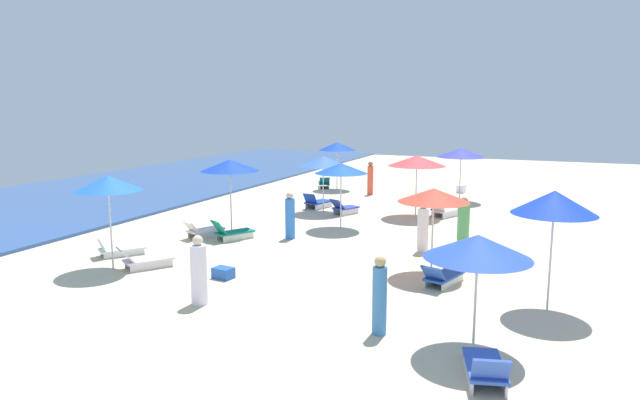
{
  "coord_description": "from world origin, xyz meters",
  "views": [
    {
      "loc": [
        -20.2,
        1.76,
        4.8
      ],
      "look_at": [
        -1.03,
        9.91,
        1.24
      ],
      "focal_mm": 32.56,
      "sensor_mm": 36.0,
      "label": 1
    }
  ],
  "objects": [
    {
      "name": "ground_plane",
      "position": [
        0.0,
        0.0,
        0.0
      ],
      "size": [
        60.0,
        60.0,
        0.0
      ],
      "primitive_type": "plane",
      "color": "beige"
    },
    {
      "name": "ocean",
      "position": [
        0.0,
        23.89,
        0.06
      ],
      "size": [
        60.0,
        12.22,
        0.12
      ],
      "primitive_type": "cube",
      "color": "#2D5091",
      "rests_on": "ground_plane"
    },
    {
      "name": "umbrella_0",
      "position": [
        9.19,
        13.25,
        2.37
      ],
      "size": [
        2.02,
        2.02,
        2.59
      ],
      "color": "silver",
      "rests_on": "ground_plane"
    },
    {
      "name": "lounge_chair_0_0",
      "position": [
        9.45,
        14.13,
        0.26
      ],
      "size": [
        1.61,
        1.17,
        0.68
      ],
      "rotation": [
        0.0,
        0.0,
        2.03
      ],
      "color": "silver",
      "rests_on": "ground_plane"
    },
    {
      "name": "umbrella_1",
      "position": [
        -6.34,
        1.93,
        2.55
      ],
      "size": [
        1.89,
        1.89,
        2.83
      ],
      "color": "silver",
      "rests_on": "ground_plane"
    },
    {
      "name": "umbrella_2",
      "position": [
        0.05,
        9.51,
        2.3
      ],
      "size": [
        2.0,
        2.0,
        2.5
      ],
      "color": "silver",
      "rests_on": "ground_plane"
    },
    {
      "name": "umbrella_3",
      "position": [
        7.95,
        6.39,
        2.36
      ],
      "size": [
        2.33,
        2.33,
        2.58
      ],
      "color": "silver",
      "rests_on": "ground_plane"
    },
    {
      "name": "umbrella_4",
      "position": [
        2.8,
        11.39,
        2.24
      ],
      "size": [
        2.09,
        2.09,
        2.47
      ],
      "color": "silver",
      "rests_on": "ground_plane"
    },
    {
      "name": "lounge_chair_4_0",
      "position": [
        3.57,
        12.01,
        0.27
      ],
      "size": [
        1.53,
        1.01,
        0.73
      ],
      "rotation": [
        0.0,
        0.0,
        1.3
      ],
      "color": "silver",
      "rests_on": "ground_plane"
    },
    {
      "name": "lounge_chair_4_1",
      "position": [
        2.68,
        10.37,
        0.28
      ],
      "size": [
        1.41,
        1.07,
        0.71
      ],
      "rotation": [
        0.0,
        0.0,
        1.14
      ],
      "color": "silver",
      "rests_on": "ground_plane"
    },
    {
      "name": "umbrella_5",
      "position": [
        -4.51,
        5.03,
        2.24
      ],
      "size": [
        1.98,
        1.98,
        2.44
      ],
      "color": "silver",
      "rests_on": "ground_plane"
    },
    {
      "name": "lounge_chair_5_0",
      "position": [
        -5.38,
        4.56,
        0.23
      ],
      "size": [
        1.62,
        0.95,
        0.66
      ],
      "rotation": [
        0.0,
        0.0,
        1.3
      ],
      "color": "silver",
      "rests_on": "ground_plane"
    },
    {
      "name": "umbrella_6",
      "position": [
        -9.21,
        3.18,
        2.08
      ],
      "size": [
        2.05,
        2.05,
        2.31
      ],
      "color": "silver",
      "rests_on": "ground_plane"
    },
    {
      "name": "lounge_chair_6_0",
      "position": [
        -10.5,
        2.79,
        0.27
      ],
      "size": [
        1.54,
        0.97,
        0.71
      ],
      "rotation": [
        0.0,
        0.0,
        1.83
      ],
      "color": "silver",
      "rests_on": "ground_plane"
    },
    {
      "name": "umbrella_7",
      "position": [
        -7.62,
        13.62,
        2.5
      ],
      "size": [
        1.88,
        1.88,
        2.72
      ],
      "color": "silver",
      "rests_on": "ground_plane"
    },
    {
      "name": "lounge_chair_7_0",
      "position": [
        -7.2,
        12.83,
        0.26
      ],
      "size": [
        1.63,
        1.38,
        0.69
      ],
      "rotation": [
        0.0,
        0.0,
        0.98
      ],
      "color": "silver",
      "rests_on": "ground_plane"
    },
    {
      "name": "lounge_chair_7_1",
      "position": [
        -6.39,
        14.53,
        0.23
      ],
      "size": [
        1.55,
        1.38,
        0.68
      ],
      "rotation": [
        0.0,
        0.0,
        0.93
      ],
      "color": "silver",
      "rests_on": "ground_plane"
    },
    {
      "name": "umbrella_8",
      "position": [
        3.41,
        7.43,
        2.36
      ],
      "size": [
        2.39,
        2.39,
        2.58
      ],
      "color": "silver",
      "rests_on": "ground_plane"
    },
    {
      "name": "lounge_chair_8_0",
      "position": [
        3.74,
        6.31,
        0.29
      ],
      "size": [
        1.39,
        1.05,
        0.8
      ],
      "rotation": [
        0.0,
        0.0,
        1.13
      ],
      "color": "silver",
      "rests_on": "ground_plane"
    },
    {
      "name": "lounge_chair_8_1",
      "position": [
        4.33,
        6.54,
        0.26
      ],
      "size": [
        1.37,
        0.82,
        0.7
      ],
      "rotation": [
        0.0,
        0.0,
        1.37
      ],
      "color": "silver",
      "rests_on": "ground_plane"
    },
    {
      "name": "umbrella_9",
      "position": [
        -2.2,
        12.97,
        2.49
      ],
      "size": [
        2.14,
        2.14,
        2.71
      ],
      "color": "silver",
      "rests_on": "ground_plane"
    },
    {
      "name": "lounge_chair_9_0",
      "position": [
        -3.17,
        12.36,
        0.26
      ],
      "size": [
        1.57,
        1.2,
        0.75
      ],
      "rotation": [
        0.0,
        0.0,
        1.07
      ],
      "color": "silver",
      "rests_on": "ground_plane"
    },
    {
      "name": "lounge_chair_9_1",
      "position": [
        -3.26,
        13.49,
        0.25
      ],
      "size": [
        1.54,
        1.08,
        0.65
      ],
      "rotation": [
        0.0,
        0.0,
        1.17
      ],
      "color": "silver",
      "rests_on": "ground_plane"
    },
    {
      "name": "beachgoer_0",
      "position": [
        -2.22,
        10.55,
        0.79
      ],
      "size": [
        0.36,
        0.36,
        1.67
      ],
      "rotation": [
        0.0,
        0.0,
        6.24
      ],
      "color": "#3277DC",
      "rests_on": "ground_plane"
    },
    {
      "name": "beachgoer_1",
      "position": [
        8.19,
        11.0,
        0.83
      ],
      "size": [
        0.35,
        0.35,
        1.73
      ],
      "rotation": [
        0.0,
        0.0,
        1.72
      ],
      "color": "#F8523A",
      "rests_on": "ground_plane"
    },
    {
      "name": "beachgoer_2",
      "position": [
        -2.2,
        5.83,
        0.78
      ],
      "size": [
        0.51,
        0.51,
        1.66
      ],
      "rotation": [
        0.0,
        0.0,
        5.57
      ],
      "color": "silver",
      "rests_on": "ground_plane"
    },
    {
      "name": "beachgoer_3",
      "position": [
        -9.11,
        9.61,
        0.78
      ],
      "size": [
        0.47,
        0.47,
        1.69
      ],
      "rotation": [
        0.0,
        0.0,
        0.2
      ],
      "color": "white",
      "rests_on": "ground_plane"
    },
    {
      "name": "beachgoer_4",
      "position": [
        -9.17,
        5.11,
        0.81
      ],
      "size": [
        0.41,
        0.41,
        1.68
      ],
      "rotation": [
        0.0,
        0.0,
        5.82
      ],
      "color": "#3D7FBF",
      "rests_on": "ground_plane"
    },
    {
      "name": "beachgoer_5",
      "position": [
        -1.19,
        4.72,
        0.79
      ],
      "size": [
        0.5,
        0.5,
        1.71
      ],
      "rotation": [
        0.0,
        0.0,
        0.34
      ],
      "color": "#519F5D",
      "rests_on": "ground_plane"
    },
    {
      "name": "cooler_box_0",
      "position": [
        10.72,
        6.76,
        0.2
      ],
      "size": [
        0.55,
        0.44,
        0.41
      ],
      "primitive_type": "cube",
      "rotation": [
        0.0,
        0.0,
        3.01
      ],
      "color": "white",
      "rests_on": "ground_plane"
    },
    {
      "name": "cooler_box_1",
      "position": [
        -7.14,
        10.2,
        0.15
      ],
      "size": [
        0.46,
        0.59,
        0.3
      ],
      "primitive_type": "cube",
      "rotation": [
        0.0,
        0.0,
        1.43
      ],
      "color": "blue",
      "rests_on": "ground_plane"
    }
  ]
}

